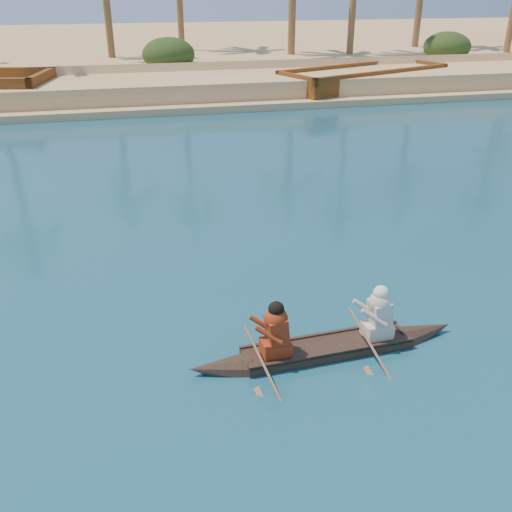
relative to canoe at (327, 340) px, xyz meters
name	(u,v)px	position (x,y,z in m)	size (l,w,h in m)	color
sandy_embankment	(237,49)	(8.00, 45.79, 0.26)	(150.00, 51.00, 1.50)	#D8C17A
shrub_cluster	(285,62)	(8.00, 30.40, 0.93)	(100.00, 6.00, 2.40)	#1A3714
canoe	(327,340)	(0.00, 0.00, 0.00)	(5.09, 0.91, 1.39)	#36261D
barge_mid	(364,82)	(11.35, 24.81, 0.35)	(11.19, 7.05, 1.77)	brown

